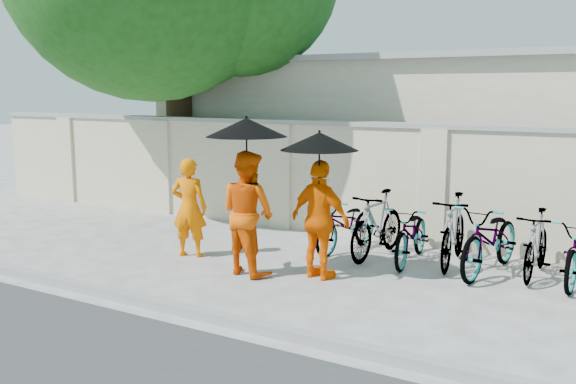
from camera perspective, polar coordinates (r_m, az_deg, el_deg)
The scene contains 15 objects.
ground at distance 9.43m, azimuth -5.25°, elevation -7.21°, with size 80.00×80.00×0.00m, color beige.
kerb at distance 8.17m, azimuth -12.42°, elevation -9.52°, with size 40.00×0.16×0.12m, color gray.
compound_wall at distance 11.48m, azimuth 8.28°, elevation 0.76°, with size 20.00×0.30×2.00m, color beige.
building_behind at distance 14.71m, azimuth 17.74°, elevation 4.58°, with size 14.00×6.00×3.20m, color beige.
monk_left at distance 10.30m, azimuth -8.77°, elevation -1.36°, with size 0.58×0.38×1.58m, color #FF7200.
monk_center at distance 9.21m, azimuth -3.61°, elevation -1.84°, with size 0.87×0.68×1.79m, color #EE5504.
parasol_center at distance 8.97m, azimuth -3.72°, elevation 5.75°, with size 1.15×1.15×1.24m.
monk_right at distance 8.97m, azimuth 2.88°, elevation -2.49°, with size 0.99×0.41×1.68m, color #FF6500.
parasol_right at distance 8.73m, azimuth 2.81°, elevation 4.52°, with size 1.08×1.08×1.12m.
bike_0 at distance 10.64m, azimuth 5.25°, elevation -2.85°, with size 0.60×1.71×0.90m, color #969698.
bike_1 at distance 10.27m, azimuth 7.94°, elevation -2.86°, with size 0.50×1.77×1.06m, color #969698.
bike_2 at distance 10.04m, azimuth 10.97°, elevation -3.64°, with size 0.61×1.74×0.91m, color #969698.
bike_3 at distance 9.99m, azimuth 14.50°, elevation -3.34°, with size 0.51×1.80×1.08m, color #969698.
bike_4 at distance 9.70m, azimuth 17.60°, elevation -3.96°, with size 0.69×1.98×1.04m, color #969698.
bike_5 at distance 9.75m, azimuth 21.21°, elevation -4.34°, with size 0.45×1.59×0.96m, color #969698.
Camera 1 is at (5.38, -7.28, 2.63)m, focal length 40.00 mm.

